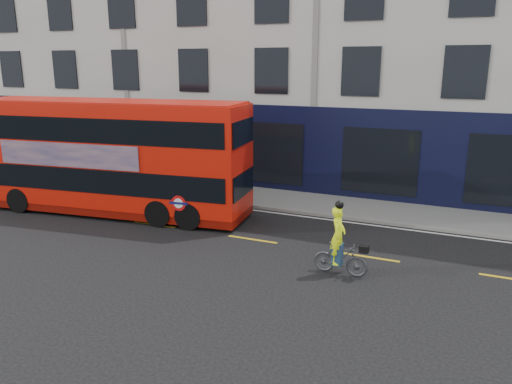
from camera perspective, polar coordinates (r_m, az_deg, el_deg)
The scene contains 8 objects.
ground at distance 15.83m, azimuth -2.65°, elevation -7.13°, with size 120.00×120.00×0.00m, color black.
pavement at distance 21.51m, azimuth 5.08°, elevation -1.11°, with size 60.00×3.00×0.12m, color slate.
kerb at distance 20.15m, azimuth 3.70°, elevation -2.15°, with size 60.00×0.12×0.13m, color gray.
building_terrace at distance 26.96m, azimuth 10.13°, elevation 17.83°, with size 50.00×10.07×15.00m.
road_edge_line at distance 19.90m, azimuth 3.39°, elevation -2.55°, with size 58.00×0.10×0.01m, color silver.
lane_dashes at distance 17.09m, azimuth -0.40°, elevation -5.43°, with size 58.00×0.12×0.01m, color gold, non-canonical shape.
bus at distance 20.44m, azimuth -16.23°, elevation 3.94°, with size 11.28×3.81×4.46m.
cyclist at distance 14.35m, azimuth 9.53°, elevation -6.52°, with size 1.57×0.61×2.16m.
Camera 1 is at (6.61, -13.14, 5.83)m, focal length 35.00 mm.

